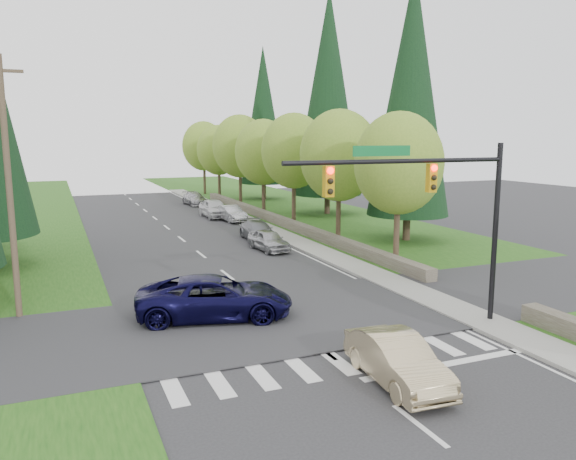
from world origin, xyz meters
TOP-DOWN VIEW (x-y plane):
  - ground at (0.00, 0.00)m, footprint 120.00×120.00m
  - grass_east at (13.00, 20.00)m, footprint 14.00×110.00m
  - cross_street at (0.00, 8.00)m, footprint 120.00×8.00m
  - sidewalk_east at (6.90, 22.00)m, footprint 1.80×80.00m
  - curb_east at (6.05, 22.00)m, footprint 0.20×80.00m
  - stone_wall_north at (8.60, 30.00)m, footprint 0.70×40.00m
  - traffic_signal at (4.37, 4.50)m, footprint 8.70×0.37m
  - utility_pole at (-9.50, 12.00)m, footprint 1.60×0.24m
  - decid_tree_0 at (9.20, 14.00)m, footprint 4.80×4.80m
  - decid_tree_1 at (9.30, 21.00)m, footprint 5.20×5.20m
  - decid_tree_2 at (9.10, 28.00)m, footprint 5.00×5.00m
  - decid_tree_3 at (9.20, 35.00)m, footprint 5.00×5.00m
  - decid_tree_4 at (9.30, 42.00)m, footprint 5.40×5.40m
  - decid_tree_5 at (9.10, 49.00)m, footprint 4.80×4.80m
  - decid_tree_6 at (9.20, 56.00)m, footprint 5.20×5.20m
  - conifer_e_a at (14.00, 20.00)m, footprint 5.44×5.44m
  - conifer_e_b at (15.00, 34.00)m, footprint 6.12×6.12m
  - conifer_e_c at (14.00, 48.00)m, footprint 5.10×5.10m
  - sedan_champagne at (0.85, 1.29)m, footprint 1.78×4.34m
  - suv_navy at (-2.41, 8.99)m, footprint 6.52×4.20m
  - parked_car_a at (4.20, 20.56)m, footprint 1.84×3.94m
  - parked_car_b at (4.78, 24.11)m, footprint 2.01×4.51m
  - parked_car_c at (5.60, 33.13)m, footprint 1.84×4.11m
  - parked_car_d at (4.94, 36.00)m, footprint 1.95×4.74m
  - parked_car_e at (5.47, 45.49)m, footprint 2.07×4.52m

SIDE VIEW (x-z plane):
  - ground at x=0.00m, z-range 0.00..0.00m
  - cross_street at x=0.00m, z-range -0.05..0.05m
  - grass_east at x=13.00m, z-range 0.00..0.06m
  - sidewalk_east at x=6.90m, z-range 0.00..0.13m
  - curb_east at x=6.05m, z-range 0.00..0.13m
  - stone_wall_north at x=8.60m, z-range 0.00..0.70m
  - parked_car_e at x=5.47m, z-range 0.00..1.28m
  - parked_car_b at x=4.78m, z-range 0.00..1.28m
  - parked_car_a at x=4.20m, z-range 0.00..1.30m
  - parked_car_c at x=5.60m, z-range 0.00..1.31m
  - sedan_champagne at x=0.85m, z-range 0.00..1.40m
  - parked_car_d at x=4.94m, z-range 0.00..1.61m
  - suv_navy at x=-2.41m, z-range 0.00..1.67m
  - traffic_signal at x=4.37m, z-range 1.58..8.38m
  - utility_pole at x=-9.50m, z-range 0.14..10.14m
  - decid_tree_5 at x=9.10m, z-range 1.38..9.68m
  - decid_tree_0 at x=9.20m, z-range 1.41..9.78m
  - decid_tree_3 at x=9.20m, z-range 1.39..9.94m
  - decid_tree_1 at x=9.30m, z-range 1.40..10.20m
  - decid_tree_6 at x=9.20m, z-range 1.43..10.30m
  - decid_tree_2 at x=9.10m, z-range 1.52..10.34m
  - decid_tree_4 at x=9.30m, z-range 1.47..10.65m
  - conifer_e_c at x=14.00m, z-range 0.89..17.69m
  - conifer_e_a at x=14.00m, z-range 0.89..18.69m
  - conifer_e_b at x=15.00m, z-range 0.89..20.69m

